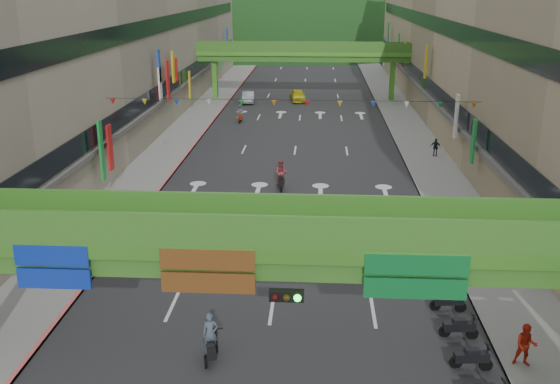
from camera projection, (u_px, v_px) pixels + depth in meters
name	position (u px, v px, depth m)	size (l,w,h in m)	color
road_slab	(299.00, 126.00, 63.88)	(18.00, 140.00, 0.02)	#28282B
sidewalk_left	(193.00, 124.00, 64.48)	(4.00, 140.00, 0.15)	gray
sidewalk_right	(407.00, 126.00, 63.23)	(4.00, 140.00, 0.15)	gray
curb_left	(211.00, 124.00, 64.37)	(0.20, 140.00, 0.18)	#CC5959
curb_right	(388.00, 126.00, 63.33)	(0.20, 140.00, 0.18)	gray
building_row_left	(110.00, 30.00, 61.96)	(12.80, 95.00, 19.00)	#9E937F
building_row_right	(497.00, 32.00, 59.81)	(12.80, 95.00, 19.00)	gray
overpass_near	(285.00, 267.00, 19.93)	(28.00, 12.27, 7.10)	#4C9E2D
overpass_far	(303.00, 56.00, 76.37)	(28.00, 2.20, 7.10)	#4C9E2D
hill_left	(256.00, 38.00, 168.88)	(168.00, 140.00, 112.00)	#1C4419
hill_right	(396.00, 33.00, 185.54)	(208.00, 176.00, 128.00)	#1C4419
bunting_string	(290.00, 103.00, 43.06)	(26.00, 0.36, 0.47)	black
scooter_rider_near	(211.00, 339.00, 23.80)	(0.73, 1.58, 1.99)	black
scooter_rider_mid	(281.00, 174.00, 43.66)	(0.92, 1.60, 2.16)	black
scooter_rider_far	(240.00, 114.00, 65.17)	(0.78, 1.60, 1.89)	#821B02
parked_scooter_row	(459.00, 327.00, 25.40)	(1.60, 9.37, 1.08)	black
car_silver	(248.00, 97.00, 76.06)	(1.44, 4.12, 1.36)	#9999A1
car_yellow	(298.00, 95.00, 77.03)	(1.72, 4.27, 1.45)	yellow
pedestrian_red	(525.00, 349.00, 23.29)	(0.82, 0.64, 1.69)	red
pedestrian_dark	(435.00, 149.00, 51.96)	(0.87, 0.36, 1.49)	black
pedestrian_blue	(530.00, 267.00, 29.82)	(0.85, 0.55, 1.83)	#39425D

